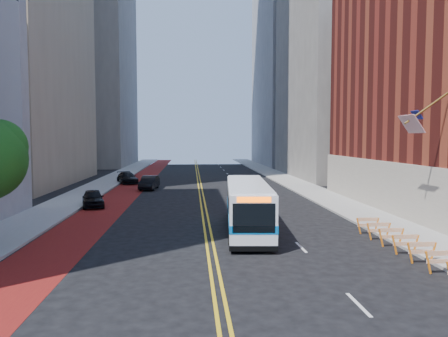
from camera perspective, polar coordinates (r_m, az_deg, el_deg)
ground at (r=17.44m, az=-0.84°, el=-15.39°), size 160.00×160.00×0.00m
sidewalk_left at (r=48.06m, az=-17.50°, el=-3.02°), size 4.00×140.00×0.15m
sidewalk_right at (r=48.54m, az=11.30°, el=-2.84°), size 4.00×140.00×0.15m
bus_lane_paint at (r=47.33m, az=-12.89°, el=-3.13°), size 3.60×140.00×0.01m
center_line_inner at (r=46.79m, az=-3.25°, el=-3.11°), size 0.14×140.00×0.01m
center_line_outer at (r=46.80m, az=-2.81°, el=-3.11°), size 0.14×140.00×0.01m
lane_dashes at (r=55.04m, az=1.80°, el=-2.04°), size 0.14×98.20×0.01m
midrise_right_near at (r=70.19m, az=16.44°, el=15.52°), size 18.00×26.00×40.00m
midrise_right_far at (r=100.06m, az=10.76°, el=16.46°), size 20.00×28.00×55.00m
midrise_left_far at (r=100.80m, az=-18.34°, el=19.17°), size 20.00×26.00×65.00m
construction_barriers at (r=23.07m, az=23.48°, el=-9.15°), size 1.42×10.91×1.00m
transit_bus at (r=27.27m, az=3.10°, el=-4.86°), size 3.24×11.27×3.06m
car_a at (r=38.48m, az=-16.74°, el=-3.74°), size 2.71×4.53×1.44m
car_b at (r=50.03m, az=-9.74°, el=-1.82°), size 2.09×4.78×1.53m
car_c at (r=57.03m, az=-12.51°, el=-1.20°), size 3.59×5.32×1.43m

